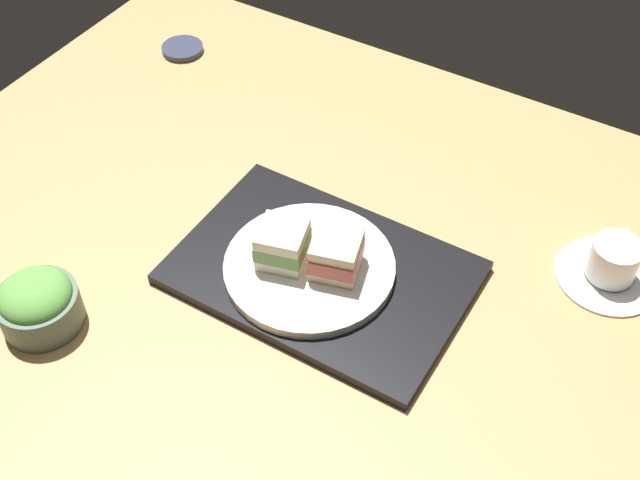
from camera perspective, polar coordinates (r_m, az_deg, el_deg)
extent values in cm
cube|color=tan|center=(118.65, 0.90, -2.02)|extent=(140.00, 100.00, 3.00)
cube|color=black|center=(115.06, 0.20, -2.29)|extent=(39.83, 26.84, 1.67)
cylinder|color=silver|center=(113.74, -0.74, -1.88)|extent=(23.63, 23.63, 1.40)
cube|color=#EFE5C1|center=(113.29, -2.57, -1.00)|extent=(7.68, 7.72, 1.73)
cube|color=#669347|center=(111.81, -2.60, -0.31)|extent=(7.91, 7.83, 2.28)
cube|color=#EFE5C1|center=(110.34, -2.64, 0.40)|extent=(7.68, 7.72, 1.73)
cube|color=beige|center=(112.00, 1.10, -1.72)|extent=(7.68, 7.72, 1.64)
cube|color=#B74C42|center=(110.53, 1.12, -1.05)|extent=(7.92, 8.20, 2.31)
cube|color=beige|center=(109.07, 1.13, -0.36)|extent=(7.68, 7.72, 1.64)
cylinder|color=#4C6051|center=(114.84, -18.70, -4.49)|extent=(10.82, 10.82, 5.21)
ellipsoid|color=#5B9E42|center=(112.92, -19.01, -3.66)|extent=(9.55, 9.55, 5.25)
cylinder|color=white|center=(122.25, 19.20, -2.26)|extent=(14.74, 14.74, 0.80)
cylinder|color=white|center=(120.02, 19.57, -1.28)|extent=(6.84, 6.84, 5.48)
cylinder|color=#382111|center=(118.38, 19.84, -0.53)|extent=(6.29, 6.29, 0.40)
torus|color=white|center=(122.90, 20.11, -0.08)|extent=(0.82, 3.87, 3.87)
cylinder|color=#33384C|center=(158.63, -9.44, 12.85)|extent=(7.63, 7.63, 1.10)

